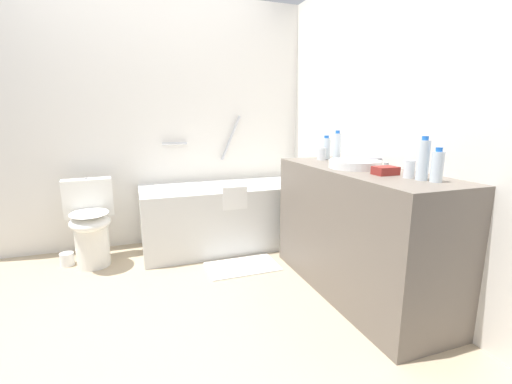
{
  "coord_description": "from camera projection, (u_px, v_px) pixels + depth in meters",
  "views": [
    {
      "loc": [
        -0.15,
        -2.16,
        1.24
      ],
      "look_at": [
        0.68,
        0.15,
        0.71
      ],
      "focal_mm": 24.26,
      "sensor_mm": 36.0,
      "label": 1
    }
  ],
  "objects": [
    {
      "name": "ground_plane",
      "position": [
        167.0,
        307.0,
        2.3
      ],
      "size": [
        4.14,
        4.14,
        0.0
      ],
      "primitive_type": "plane",
      "color": "tan"
    },
    {
      "name": "wall_back_tiled",
      "position": [
        146.0,
        123.0,
        3.32
      ],
      "size": [
        3.54,
        0.1,
        2.37
      ],
      "primitive_type": "cube",
      "color": "white",
      "rests_on": "ground_plane"
    },
    {
      "name": "wall_right_mirror",
      "position": [
        380.0,
        125.0,
        2.59
      ],
      "size": [
        0.1,
        3.06,
        2.37
      ],
      "primitive_type": "cube",
      "color": "white",
      "rests_on": "ground_plane"
    },
    {
      "name": "bathtub",
      "position": [
        229.0,
        213.0,
        3.38
      ],
      "size": [
        1.64,
        0.69,
        1.26
      ],
      "color": "silver",
      "rests_on": "ground_plane"
    },
    {
      "name": "toilet",
      "position": [
        90.0,
        224.0,
        2.91
      ],
      "size": [
        0.41,
        0.53,
        0.73
      ],
      "rotation": [
        0.0,
        0.0,
        -1.47
      ],
      "color": "white",
      "rests_on": "ground_plane"
    },
    {
      "name": "vanity_counter",
      "position": [
        357.0,
        232.0,
        2.43
      ],
      "size": [
        0.53,
        1.49,
        0.9
      ],
      "primitive_type": "cube",
      "color": "#6B6056",
      "rests_on": "ground_plane"
    },
    {
      "name": "sink_basin",
      "position": [
        355.0,
        164.0,
        2.38
      ],
      "size": [
        0.35,
        0.35,
        0.05
      ],
      "primitive_type": "cylinder",
      "color": "white",
      "rests_on": "vanity_counter"
    },
    {
      "name": "sink_faucet",
      "position": [
        379.0,
        162.0,
        2.44
      ],
      "size": [
        0.13,
        0.15,
        0.07
      ],
      "color": "#9F9FA4",
      "rests_on": "vanity_counter"
    },
    {
      "name": "water_bottle_0",
      "position": [
        423.0,
        160.0,
        1.89
      ],
      "size": [
        0.06,
        0.06,
        0.24
      ],
      "color": "silver",
      "rests_on": "vanity_counter"
    },
    {
      "name": "water_bottle_1",
      "position": [
        337.0,
        149.0,
        2.75
      ],
      "size": [
        0.06,
        0.06,
        0.2
      ],
      "color": "silver",
      "rests_on": "vanity_counter"
    },
    {
      "name": "water_bottle_2",
      "position": [
        326.0,
        148.0,
        2.89
      ],
      "size": [
        0.07,
        0.07,
        0.2
      ],
      "color": "silver",
      "rests_on": "vanity_counter"
    },
    {
      "name": "water_bottle_3",
      "position": [
        437.0,
        166.0,
        1.84
      ],
      "size": [
        0.06,
        0.06,
        0.19
      ],
      "color": "silver",
      "rests_on": "vanity_counter"
    },
    {
      "name": "water_bottle_4",
      "position": [
        337.0,
        148.0,
        2.62
      ],
      "size": [
        0.06,
        0.06,
        0.25
      ],
      "color": "silver",
      "rests_on": "vanity_counter"
    },
    {
      "name": "drinking_glass_0",
      "position": [
        409.0,
        169.0,
        1.98
      ],
      "size": [
        0.06,
        0.06,
        0.1
      ],
      "primitive_type": "cylinder",
      "color": "white",
      "rests_on": "vanity_counter"
    },
    {
      "name": "drinking_glass_1",
      "position": [
        322.0,
        154.0,
        2.82
      ],
      "size": [
        0.07,
        0.07,
        0.1
      ],
      "primitive_type": "cylinder",
      "color": "white",
      "rests_on": "vanity_counter"
    },
    {
      "name": "amenity_basket",
      "position": [
        385.0,
        171.0,
        2.09
      ],
      "size": [
        0.14,
        0.1,
        0.05
      ],
      "primitive_type": "cube",
      "color": "maroon",
      "rests_on": "vanity_counter"
    },
    {
      "name": "bath_mat",
      "position": [
        242.0,
        267.0,
        2.91
      ],
      "size": [
        0.59,
        0.36,
        0.01
      ],
      "primitive_type": "cube",
      "color": "white",
      "rests_on": "ground_plane"
    },
    {
      "name": "toilet_paper_roll",
      "position": [
        67.0,
        259.0,
        2.95
      ],
      "size": [
        0.11,
        0.11,
        0.11
      ],
      "primitive_type": "cylinder",
      "color": "white",
      "rests_on": "ground_plane"
    }
  ]
}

